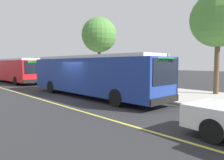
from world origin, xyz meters
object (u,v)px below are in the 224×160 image
Objects in this scene: waiting_bench at (119,83)px; transit_bus_second at (15,70)px; transit_bus_main at (91,74)px; pedestrian_commuter at (113,78)px; route_sign_post at (126,69)px.

transit_bus_second is at bearing -161.10° from waiting_bench.
pedestrian_commuter is at bearing 113.60° from transit_bus_main.
transit_bus_second is at bearing -170.45° from route_sign_post.
transit_bus_main is 4.45× the size of route_sign_post.
route_sign_post is (2.74, -1.94, 1.32)m from waiting_bench.
transit_bus_main is 15.52m from transit_bus_second.
pedestrian_commuter is (0.14, -0.92, 0.48)m from waiting_bench.
transit_bus_main is 1.10× the size of transit_bus_second.
transit_bus_second is 14.63m from waiting_bench.
transit_bus_second is 14.47m from pedestrian_commuter.
transit_bus_main is 7.37× the size of pedestrian_commuter.
route_sign_post is at bearing 9.55° from transit_bus_second.
waiting_bench is at bearing 110.78° from transit_bus_main.
transit_bus_main is at bearing -69.22° from waiting_bench.
transit_bus_second is (-15.52, -0.22, -0.00)m from transit_bus_main.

